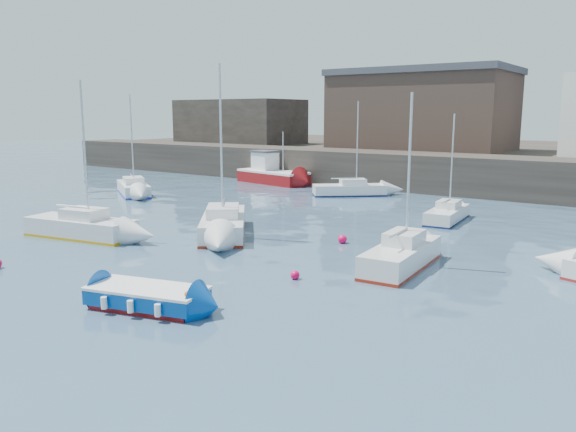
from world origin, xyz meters
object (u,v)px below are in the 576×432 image
Objects in this scene: sailboat_a at (81,227)px; sailboat_f at (447,214)px; fishing_boat at (271,173)px; buoy_mid at (295,279)px; buoy_far at (342,243)px; sailboat_h at (350,189)px; sailboat_c at (402,255)px; sailboat_e at (133,188)px; sailboat_b at (223,223)px; blue_dinghy at (147,297)px.

sailboat_f is at bearing 47.39° from sailboat_a.
sailboat_f is (19.55, -8.84, -0.47)m from fishing_boat.
buoy_far is at bearing 103.52° from buoy_mid.
sailboat_h is 16.56× the size of buoy_far.
buoy_mid is at bearing -125.05° from sailboat_c.
sailboat_e is 26.10m from buoy_mid.
sailboat_b reaches higher than sailboat_e.
sailboat_f reaches higher than buoy_mid.
sailboat_c is 0.99× the size of sailboat_h.
sailboat_a is at bearing -179.14° from buoy_mid.
sailboat_e is at bearing 155.75° from sailboat_b.
sailboat_c is at bearing -4.22° from sailboat_b.
sailboat_e reaches higher than buoy_far.
buoy_mid is at bearing -92.71° from sailboat_f.
sailboat_h is (-7.09, 26.36, 0.05)m from blue_dinghy.
sailboat_h is at bearing -16.23° from fishing_boat.
sailboat_h reaches higher than sailboat_c.
sailboat_h is (14.21, 9.22, -0.03)m from sailboat_e.
sailboat_a is at bearing -138.62° from sailboat_b.
buoy_mid is (2.05, 5.49, -0.41)m from blue_dinghy.
sailboat_b is at bearing -59.75° from fishing_boat.
fishing_boat reaches higher than buoy_mid.
blue_dinghy reaches higher than buoy_far.
sailboat_a is 1.02× the size of sailboat_e.
sailboat_b is (5.44, 4.79, 0.01)m from sailboat_a.
sailboat_a is 21.44m from sailboat_h.
sailboat_h reaches higher than sailboat_f.
blue_dinghy is at bearing -38.81° from sailboat_e.
fishing_boat is 1.04× the size of sailboat_h.
sailboat_b is 24.37× the size of buoy_mid.
buoy_far is at bearing -13.67° from sailboat_e.
sailboat_a is at bearing -76.58° from fishing_boat.
sailboat_a is 22.10× the size of buoy_mid.
fishing_boat is 24.56m from sailboat_a.
fishing_boat is 20.95× the size of buoy_mid.
sailboat_b is 16.34m from sailboat_h.
sailboat_b is at bearing 119.29° from blue_dinghy.
sailboat_h is at bearing 117.68° from buoy_far.
buoy_mid is (-2.68, -3.82, -0.54)m from sailboat_c.
sailboat_f is at bearing 100.18° from sailboat_c.
sailboat_a is 1.26× the size of sailboat_f.
sailboat_f is 17.57× the size of buoy_mid.
sailboat_a reaches higher than sailboat_h.
blue_dinghy is at bearing -110.46° from buoy_mid.
sailboat_b reaches higher than buoy_mid.
sailboat_c is at bearing -30.79° from buoy_far.
sailboat_h is at bearing 105.07° from blue_dinghy.
buoy_mid is (-0.70, -14.85, -0.44)m from sailboat_f.
sailboat_b is at bearing -24.25° from sailboat_e.
fishing_boat is 17.19× the size of buoy_far.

